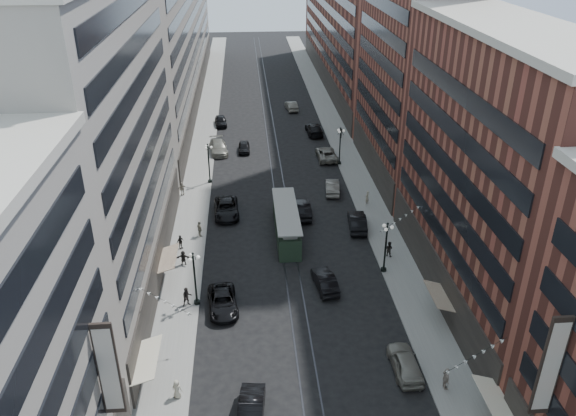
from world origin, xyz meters
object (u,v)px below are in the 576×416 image
object	(u,v)px
streetcar	(286,224)
car_9	(221,121)
car_10	(357,222)
car_11	(326,154)
pedestrian_7	(389,249)
pedestrian_extra_0	(200,229)
lamppost_se_far	(386,246)
car_8	(218,147)
car_extra_0	(302,209)
car_2	(223,302)
car_5	(251,412)
pedestrian_5	(183,258)
car_12	(314,129)
pedestrian_8	(367,198)
pedestrian_6	(182,189)
car_extra_2	(332,187)
pedestrian_1	(177,389)
pedestrian_extra_1	(180,242)
lamppost_sw_far	(195,277)
car_7	(226,208)
pedestrian_4	(446,379)
car_13	(244,147)
car_14	(291,106)
lamppost_sw_mid	(209,162)
pedestrian_2	(187,297)
pedestrian_9	(341,133)
car_4	(405,363)
lamppost_se_mid	(340,145)
car_extra_1	(325,281)

from	to	relation	value
streetcar	car_9	size ratio (longest dim) A/B	2.46
car_10	car_11	distance (m)	21.20
pedestrian_7	pedestrian_extra_0	distance (m)	20.80
lamppost_se_far	car_8	world-z (taller)	lamppost_se_far
car_11	car_extra_0	xyz separation A→B (m)	(-5.39, -17.62, 0.05)
car_2	car_5	world-z (taller)	car_5
pedestrian_5	pedestrian_extra_0	distance (m)	5.84
car_12	pedestrian_8	distance (m)	26.70
pedestrian_6	car_extra_2	bearing A→B (deg)	159.79
pedestrian_1	pedestrian_extra_1	bearing A→B (deg)	-67.69
car_9	pedestrian_extra_1	xyz separation A→B (m)	(-3.17, -40.89, 0.16)
lamppost_sw_far	car_extra_2	size ratio (longest dim) A/B	1.13
car_7	car_extra_2	distance (m)	14.53
lamppost_se_far	pedestrian_7	xyz separation A→B (m)	(1.15, 2.74, -2.10)
car_5	pedestrian_4	xyz separation A→B (m)	(14.63, 1.83, 0.28)
streetcar	pedestrian_8	bearing A→B (deg)	31.99
car_13	lamppost_sw_far	bearing A→B (deg)	-96.76
lamppost_se_far	car_2	world-z (taller)	lamppost_se_far
car_12	car_extra_0	bearing A→B (deg)	78.37
car_10	car_14	xyz separation A→B (m)	(-3.72, 45.56, -0.05)
lamppost_sw_mid	car_10	size ratio (longest dim) A/B	1.03
car_2	car_5	xyz separation A→B (m)	(2.30, -13.14, 0.06)
car_extra_0	car_extra_2	xyz separation A→B (m)	(4.55, 6.07, -0.07)
pedestrian_4	car_extra_0	distance (m)	29.82
car_2	car_7	bearing A→B (deg)	83.88
pedestrian_2	lamppost_sw_mid	bearing A→B (deg)	65.83
car_2	pedestrian_9	size ratio (longest dim) A/B	3.59
car_4	lamppost_sw_far	bearing A→B (deg)	-31.05
car_extra_2	pedestrian_extra_0	distance (m)	19.42
pedestrian_5	pedestrian_extra_1	distance (m)	3.24
lamppost_sw_mid	pedestrian_9	xyz separation A→B (m)	(20.37, 15.74, -2.18)
car_8	pedestrian_9	world-z (taller)	car_8
lamppost_se_mid	pedestrian_9	distance (m)	11.13
pedestrian_4	pedestrian_extra_0	world-z (taller)	pedestrian_4
pedestrian_2	pedestrian_8	bearing A→B (deg)	20.26
car_extra_0	pedestrian_extra_1	distance (m)	15.37
car_7	car_13	bearing A→B (deg)	80.59
car_7	car_4	bearing A→B (deg)	-65.38
pedestrian_8	pedestrian_1	bearing A→B (deg)	13.32
pedestrian_1	car_extra_1	world-z (taller)	pedestrian_1
lamppost_se_mid	car_extra_1	size ratio (longest dim) A/B	1.12
pedestrian_2	car_extra_2	bearing A→B (deg)	31.31
car_12	pedestrian_8	xyz separation A→B (m)	(3.37, -26.48, 0.17)
lamppost_se_mid	streetcar	world-z (taller)	lamppost_se_mid
lamppost_se_mid	car_4	size ratio (longest dim) A/B	1.10
car_2	pedestrian_5	bearing A→B (deg)	112.97
lamppost_se_far	pedestrian_4	distance (m)	16.22
pedestrian_7	car_extra_2	distance (m)	16.41
lamppost_se_mid	car_13	xyz separation A→B (m)	(-13.70, 6.23, -2.38)
pedestrian_2	pedestrian_6	world-z (taller)	pedestrian_2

